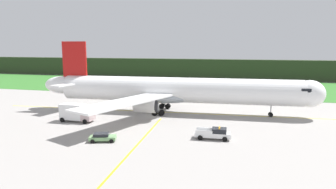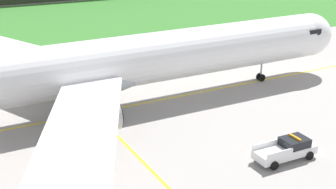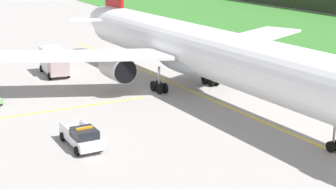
{
  "view_description": "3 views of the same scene",
  "coord_description": "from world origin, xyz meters",
  "px_view_note": "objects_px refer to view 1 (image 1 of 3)",
  "views": [
    {
      "loc": [
        17.65,
        -57.96,
        14.49
      ],
      "look_at": [
        2.14,
        2.87,
        4.18
      ],
      "focal_mm": 31.79,
      "sensor_mm": 36.0,
      "label": 1
    },
    {
      "loc": [
        -10.66,
        -41.15,
        19.67
      ],
      "look_at": [
        6.15,
        -4.47,
        4.27
      ],
      "focal_mm": 51.03,
      "sensor_mm": 36.0,
      "label": 2
    },
    {
      "loc": [
        53.09,
        -23.8,
        15.55
      ],
      "look_at": [
        10.1,
        -2.96,
        2.47
      ],
      "focal_mm": 55.98,
      "sensor_mm": 36.0,
      "label": 3
    }
  ],
  "objects_px": {
    "catering_truck": "(76,112)",
    "staff_car": "(102,137)",
    "airliner": "(175,90)",
    "ops_pickup_truck": "(214,133)"
  },
  "relations": [
    {
      "from": "catering_truck",
      "to": "airliner",
      "type": "bearing_deg",
      "value": 36.32
    },
    {
      "from": "airliner",
      "to": "catering_truck",
      "type": "xyz_separation_m",
      "value": [
        -16.71,
        -12.28,
        -3.12
      ]
    },
    {
      "from": "ops_pickup_truck",
      "to": "staff_car",
      "type": "bearing_deg",
      "value": -161.79
    },
    {
      "from": "airliner",
      "to": "staff_car",
      "type": "height_order",
      "value": "airliner"
    },
    {
      "from": "catering_truck",
      "to": "staff_car",
      "type": "bearing_deg",
      "value": -43.3
    },
    {
      "from": "ops_pickup_truck",
      "to": "catering_truck",
      "type": "height_order",
      "value": "catering_truck"
    },
    {
      "from": "catering_truck",
      "to": "staff_car",
      "type": "distance_m",
      "value": 14.4
    },
    {
      "from": "airliner",
      "to": "staff_car",
      "type": "relative_size",
      "value": 14.07
    },
    {
      "from": "airliner",
      "to": "ops_pickup_truck",
      "type": "relative_size",
      "value": 10.91
    },
    {
      "from": "catering_truck",
      "to": "staff_car",
      "type": "height_order",
      "value": "catering_truck"
    }
  ]
}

